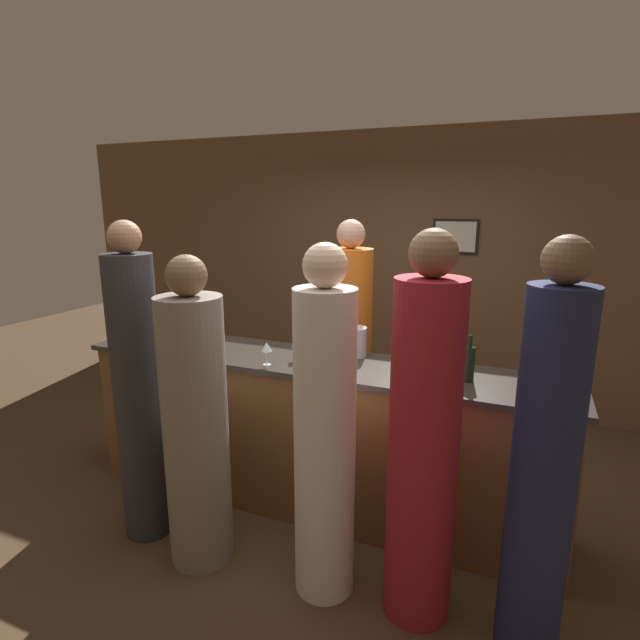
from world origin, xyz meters
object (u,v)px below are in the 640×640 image
at_px(guest_0, 138,394).
at_px(guest_2, 423,447).
at_px(guest_1, 196,426).
at_px(guest_4, 544,470).
at_px(ice_bucket, 354,342).
at_px(wine_bottle_0, 469,363).
at_px(bartender, 349,354).
at_px(guest_3, 325,437).

distance_m(guest_0, guest_2, 1.73).
xyz_separation_m(guest_1, guest_4, (1.80, 0.07, 0.09)).
distance_m(guest_1, ice_bucket, 1.17).
height_order(guest_1, wine_bottle_0, guest_1).
distance_m(bartender, guest_0, 1.62).
bearing_deg(guest_4, wine_bottle_0, 122.01).
height_order(guest_0, guest_1, guest_0).
relative_size(guest_0, ice_bucket, 10.01).
relative_size(guest_4, ice_bucket, 9.87).
distance_m(guest_2, guest_3, 0.50).
bearing_deg(guest_2, guest_0, -178.93).
bearing_deg(wine_bottle_0, guest_3, -132.64).
xyz_separation_m(guest_2, guest_4, (0.53, -0.02, 0.01)).
bearing_deg(guest_4, guest_0, -179.76).
distance_m(guest_4, wine_bottle_0, 0.82).
xyz_separation_m(bartender, wine_bottle_0, (0.97, -0.68, 0.26)).
relative_size(guest_1, guest_3, 0.96).
relative_size(bartender, guest_4, 1.00).
bearing_deg(ice_bucket, guest_3, -80.51).
distance_m(guest_3, ice_bucket, 0.94).
height_order(guest_0, guest_3, guest_0).
relative_size(guest_1, ice_bucket, 9.15).
xyz_separation_m(guest_4, ice_bucket, (-1.18, 0.87, 0.23)).
bearing_deg(guest_4, bartender, 135.87).
height_order(bartender, guest_1, bartender).
bearing_deg(guest_1, bartender, 73.57).
relative_size(guest_0, wine_bottle_0, 7.19).
bearing_deg(guest_2, ice_bucket, 127.46).
relative_size(bartender, ice_bucket, 9.88).
bearing_deg(guest_0, guest_2, 1.07).
bearing_deg(ice_bucket, guest_4, -36.37).
bearing_deg(bartender, guest_2, 122.82).
distance_m(bartender, guest_2, 1.57).
relative_size(guest_3, guest_4, 0.97).
relative_size(guest_2, wine_bottle_0, 7.14).
bearing_deg(guest_3, wine_bottle_0, 47.36).
distance_m(bartender, guest_1, 1.48).
xyz_separation_m(guest_2, guest_3, (-0.50, -0.04, -0.03)).
distance_m(guest_0, guest_4, 2.27).
bearing_deg(ice_bucket, wine_bottle_0, -15.32).
xyz_separation_m(guest_1, guest_2, (1.27, 0.10, 0.08)).
bearing_deg(guest_3, guest_2, 4.42).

